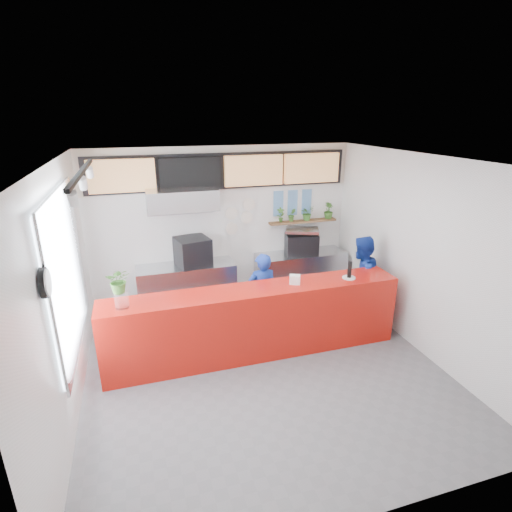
{
  "coord_description": "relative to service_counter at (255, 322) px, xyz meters",
  "views": [
    {
      "loc": [
        -1.56,
        -4.75,
        3.54
      ],
      "look_at": [
        0.1,
        0.7,
        1.5
      ],
      "focal_mm": 28.0,
      "sensor_mm": 36.0,
      "label": 1
    }
  ],
  "objects": [
    {
      "name": "floor",
      "position": [
        0.0,
        -0.4,
        -0.55
      ],
      "size": [
        5.0,
        5.0,
        0.0
      ],
      "primitive_type": "plane",
      "color": "slate",
      "rests_on": "ground"
    },
    {
      "name": "ceiling",
      "position": [
        0.0,
        -0.4,
        2.45
      ],
      "size": [
        5.0,
        5.0,
        0.0
      ],
      "primitive_type": "plane",
      "rotation": [
        3.14,
        0.0,
        0.0
      ],
      "color": "silver"
    },
    {
      "name": "wall_back",
      "position": [
        0.0,
        2.1,
        0.95
      ],
      "size": [
        5.0,
        0.0,
        5.0
      ],
      "primitive_type": "plane",
      "rotation": [
        1.57,
        0.0,
        0.0
      ],
      "color": "white",
      "rests_on": "ground"
    },
    {
      "name": "wall_left",
      "position": [
        -2.5,
        -0.4,
        0.95
      ],
      "size": [
        0.0,
        5.0,
        5.0
      ],
      "primitive_type": "plane",
      "rotation": [
        1.57,
        0.0,
        1.57
      ],
      "color": "white",
      "rests_on": "ground"
    },
    {
      "name": "wall_right",
      "position": [
        2.5,
        -0.4,
        0.95
      ],
      "size": [
        0.0,
        5.0,
        5.0
      ],
      "primitive_type": "plane",
      "rotation": [
        1.57,
        0.0,
        -1.57
      ],
      "color": "white",
      "rests_on": "ground"
    },
    {
      "name": "service_counter",
      "position": [
        0.0,
        0.0,
        0.0
      ],
      "size": [
        4.5,
        0.6,
        1.1
      ],
      "primitive_type": "cube",
      "color": "#B9160D",
      "rests_on": "ground"
    },
    {
      "name": "cream_band",
      "position": [
        0.0,
        2.09,
        2.05
      ],
      "size": [
        5.0,
        0.02,
        0.8
      ],
      "primitive_type": "cube",
      "color": "beige",
      "rests_on": "wall_back"
    },
    {
      "name": "prep_bench",
      "position": [
        -0.8,
        1.8,
        -0.1
      ],
      "size": [
        1.8,
        0.6,
        0.9
      ],
      "primitive_type": "cube",
      "color": "#B2B5BA",
      "rests_on": "ground"
    },
    {
      "name": "panini_oven",
      "position": [
        -0.66,
        1.8,
        0.61
      ],
      "size": [
        0.67,
        0.67,
        0.51
      ],
      "primitive_type": "cube",
      "rotation": [
        0.0,
        0.0,
        0.21
      ],
      "color": "black",
      "rests_on": "prep_bench"
    },
    {
      "name": "extraction_hood",
      "position": [
        -0.8,
        1.75,
        1.6
      ],
      "size": [
        1.2,
        0.7,
        0.35
      ],
      "primitive_type": "cube",
      "color": "#B2B5BA",
      "rests_on": "ceiling"
    },
    {
      "name": "hood_lip",
      "position": [
        -0.8,
        1.75,
        1.4
      ],
      "size": [
        1.2,
        0.69,
        0.31
      ],
      "primitive_type": "cube",
      "rotation": [
        -0.35,
        0.0,
        0.0
      ],
      "color": "#B2B5BA",
      "rests_on": "ceiling"
    },
    {
      "name": "right_bench",
      "position": [
        1.5,
        1.8,
        -0.1
      ],
      "size": [
        1.8,
        0.6,
        0.9
      ],
      "primitive_type": "cube",
      "color": "#B2B5BA",
      "rests_on": "ground"
    },
    {
      "name": "espresso_machine",
      "position": [
        1.5,
        1.8,
        0.55
      ],
      "size": [
        0.7,
        0.56,
        0.4
      ],
      "primitive_type": "cube",
      "rotation": [
        0.0,
        0.0,
        -0.21
      ],
      "color": "black",
      "rests_on": "right_bench"
    },
    {
      "name": "espresso_tray",
      "position": [
        1.5,
        1.8,
        0.83
      ],
      "size": [
        0.76,
        0.65,
        0.06
      ],
      "primitive_type": "cube",
      "rotation": [
        0.0,
        0.0,
        -0.39
      ],
      "color": "#B8BBC0",
      "rests_on": "espresso_machine"
    },
    {
      "name": "herb_shelf",
      "position": [
        1.6,
        2.0,
        0.95
      ],
      "size": [
        1.4,
        0.18,
        0.04
      ],
      "primitive_type": "cube",
      "color": "brown",
      "rests_on": "wall_back"
    },
    {
      "name": "menu_board_far_left",
      "position": [
        -1.75,
        1.98,
        2.0
      ],
      "size": [
        1.1,
        0.1,
        0.55
      ],
      "primitive_type": "cube",
      "color": "tan",
      "rests_on": "wall_back"
    },
    {
      "name": "menu_board_mid_left",
      "position": [
        -0.59,
        1.98,
        2.0
      ],
      "size": [
        1.1,
        0.1,
        0.55
      ],
      "primitive_type": "cube",
      "color": "black",
      "rests_on": "wall_back"
    },
    {
      "name": "menu_board_mid_right",
      "position": [
        0.57,
        1.98,
        2.0
      ],
      "size": [
        1.1,
        0.1,
        0.55
      ],
      "primitive_type": "cube",
      "color": "tan",
      "rests_on": "wall_back"
    },
    {
      "name": "menu_board_far_right",
      "position": [
        1.73,
        1.98,
        2.0
      ],
      "size": [
        1.1,
        0.1,
        0.55
      ],
      "primitive_type": "cube",
      "color": "tan",
      "rests_on": "wall_back"
    },
    {
      "name": "soffit",
      "position": [
        0.0,
        2.06,
        2.0
      ],
      "size": [
        4.8,
        0.04,
        0.65
      ],
      "primitive_type": "cube",
      "color": "black",
      "rests_on": "wall_back"
    },
    {
      "name": "window_pane",
      "position": [
        -2.47,
        -0.1,
        1.15
      ],
      "size": [
        0.04,
        2.2,
        1.9
      ],
      "primitive_type": "cube",
      "color": "silver",
      "rests_on": "wall_left"
    },
    {
      "name": "window_frame",
      "position": [
        -2.45,
        -0.1,
        1.15
      ],
      "size": [
        0.03,
        2.3,
        2.0
      ],
      "primitive_type": "cube",
      "color": "#B2B5BA",
      "rests_on": "wall_left"
    },
    {
      "name": "wall_clock_rim",
      "position": [
        -2.46,
        -1.3,
        1.5
      ],
      "size": [
        0.05,
        0.3,
        0.3
      ],
      "primitive_type": "cylinder",
      "rotation": [
        0.0,
        1.57,
        0.0
      ],
      "color": "black",
      "rests_on": "wall_left"
    },
    {
      "name": "wall_clock_face",
      "position": [
        -2.43,
        -1.3,
        1.5
      ],
      "size": [
        0.02,
        0.26,
        0.26
      ],
      "primitive_type": "cylinder",
      "rotation": [
        0.0,
        1.57,
        0.0
      ],
      "color": "white",
      "rests_on": "wall_left"
    },
    {
      "name": "track_rail",
      "position": [
        -2.1,
        -0.4,
        2.39
      ],
      "size": [
        0.05,
        2.4,
        0.04
      ],
      "primitive_type": "cube",
      "color": "black",
      "rests_on": "ceiling"
    },
    {
      "name": "dec_plate_a",
      "position": [
        0.15,
        2.07,
        1.2
      ],
      "size": [
        0.24,
        0.03,
        0.24
      ],
      "primitive_type": "cylinder",
      "rotation": [
        1.57,
        0.0,
        0.0
      ],
      "color": "silver",
      "rests_on": "wall_back"
    },
    {
      "name": "dec_plate_b",
      "position": [
        0.45,
        2.07,
        1.1
      ],
      "size": [
        0.24,
        0.03,
        0.24
      ],
      "primitive_type": "cylinder",
      "rotation": [
        1.57,
        0.0,
        0.0
      ],
      "color": "silver",
      "rests_on": "wall_back"
    },
    {
      "name": "dec_plate_c",
      "position": [
        0.15,
        2.07,
        0.9
      ],
      "size": [
        0.24,
        0.03,
        0.24
      ],
      "primitive_type": "cylinder",
      "rotation": [
        1.57,
        0.0,
        0.0
      ],
      "color": "silver",
      "rests_on": "wall_back"
    },
    {
      "name": "dec_plate_d",
      "position": [
        0.5,
        2.07,
        1.35
      ],
      "size": [
        0.24,
        0.03,
        0.24
      ],
      "primitive_type": "cylinder",
      "rotation": [
        1.57,
        0.0,
        0.0
      ],
      "color": "silver",
      "rests_on": "wall_back"
    },
    {
      "name": "photo_frame_a",
      "position": [
        1.1,
        2.08,
        1.45
      ],
      "size": [
        0.2,
        0.02,
        0.25
      ],
      "primitive_type": "cube",
      "color": "#598CBF",
      "rests_on": "wall_back"
    },
    {
      "name": "photo_frame_b",
      "position": [
        1.4,
        2.08,
        1.45
      ],
      "size": [
        0.2,
        0.02,
        0.25
      ],
      "primitive_type": "cube",
      "color": "#598CBF",
      "rests_on": "wall_back"
    },
    {
      "name": "photo_frame_c",
      "position": [
        1.7,
        2.08,
        1.45
      ],
      "size": [
        0.2,
        0.02,
        0.25
      ],
      "primitive_type": "cube",
      "color": "#598CBF",
      "rests_on": "wall_back"
    },
    {
      "name": "photo_frame_d",
      "position": [
        1.1,
        2.08,
        1.2
      ],
      "size": [
        0.2,
        0.02,
        0.25
      ],
      "primitive_type": "cube",
      "color": "#598CBF",
      "rests_on": "wall_back"
    },
    {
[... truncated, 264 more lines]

